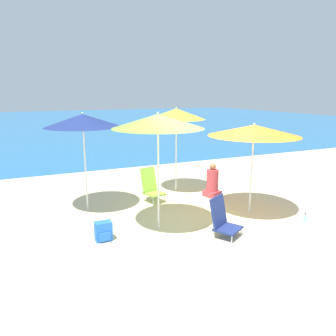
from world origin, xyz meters
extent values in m
plane|color=beige|center=(0.00, 0.00, 0.00)|extent=(60.00, 60.00, 0.00)
cube|color=#23669E|center=(0.00, 26.11, 0.00)|extent=(60.00, 40.00, 0.01)
cylinder|color=white|center=(-2.19, 2.29, 0.98)|extent=(0.04, 0.04, 1.96)
cone|color=navy|center=(-2.19, 2.29, 2.10)|extent=(1.70, 1.70, 0.29)
sphere|color=white|center=(-2.19, 2.29, 2.26)|extent=(0.04, 0.04, 0.04)
cylinder|color=white|center=(0.35, 2.77, 1.00)|extent=(0.04, 0.04, 2.01)
cone|color=yellow|center=(0.35, 2.77, 2.15)|extent=(1.56, 1.56, 0.29)
sphere|color=white|center=(0.35, 2.77, 2.31)|extent=(0.04, 0.04, 0.04)
cylinder|color=white|center=(-1.09, 0.57, 1.02)|extent=(0.04, 0.04, 2.04)
cone|color=#8ECC3D|center=(-1.09, 0.57, 2.18)|extent=(1.77, 1.77, 0.27)
sphere|color=white|center=(-1.09, 0.57, 2.33)|extent=(0.04, 0.04, 0.04)
cylinder|color=white|center=(1.17, 0.54, 0.89)|extent=(0.04, 0.04, 1.78)
cone|color=orange|center=(1.17, 0.54, 1.90)|extent=(2.01, 2.01, 0.24)
sphere|color=white|center=(1.17, 0.54, 2.05)|extent=(0.04, 0.04, 0.04)
cylinder|color=silver|center=(-0.11, -0.61, 0.07)|extent=(0.02, 0.02, 0.15)
cylinder|color=silver|center=(0.26, -0.39, 0.07)|extent=(0.02, 0.02, 0.15)
cylinder|color=silver|center=(-0.30, -0.29, 0.07)|extent=(0.02, 0.02, 0.15)
cylinder|color=silver|center=(0.07, -0.07, 0.07)|extent=(0.02, 0.02, 0.15)
cube|color=navy|center=(-0.02, -0.34, 0.17)|extent=(0.65, 0.62, 0.04)
cube|color=navy|center=(-0.13, -0.15, 0.48)|extent=(0.51, 0.39, 0.58)
cylinder|color=silver|center=(-0.68, 1.89, 0.10)|extent=(0.02, 0.02, 0.21)
cylinder|color=silver|center=(-0.33, 1.97, 0.10)|extent=(0.02, 0.02, 0.21)
cylinder|color=silver|center=(-0.78, 2.28, 0.10)|extent=(0.02, 0.02, 0.21)
cylinder|color=silver|center=(-0.43, 2.37, 0.10)|extent=(0.02, 0.02, 0.21)
cube|color=#8ECC3D|center=(-0.55, 2.13, 0.23)|extent=(0.53, 0.57, 0.04)
cube|color=#8ECC3D|center=(-0.61, 2.36, 0.55)|extent=(0.45, 0.27, 0.60)
cube|color=#BF3F4C|center=(1.02, 1.93, 0.08)|extent=(0.43, 0.47, 0.16)
cylinder|color=#BF3F4C|center=(1.02, 1.93, 0.45)|extent=(0.31, 0.31, 0.58)
sphere|color=#9E704C|center=(1.02, 1.93, 0.82)|extent=(0.17, 0.17, 0.17)
cube|color=blue|center=(-2.24, 0.48, 0.18)|extent=(0.31, 0.19, 0.37)
cube|color=blue|center=(-2.24, 0.37, 0.11)|extent=(0.22, 0.03, 0.17)
cylinder|color=#8CCCEA|center=(1.86, -0.45, 0.08)|extent=(0.08, 0.08, 0.15)
cylinder|color=#8CCCEA|center=(1.86, -0.45, 0.18)|extent=(0.04, 0.04, 0.05)
cylinder|color=black|center=(1.86, -0.45, 0.21)|extent=(0.04, 0.04, 0.02)
cylinder|color=gold|center=(2.37, 5.15, 0.04)|extent=(0.01, 0.01, 0.07)
cylinder|color=gold|center=(2.42, 5.15, 0.04)|extent=(0.01, 0.01, 0.07)
ellipsoid|color=white|center=(2.40, 5.15, 0.14)|extent=(0.26, 0.11, 0.13)
sphere|color=white|center=(2.50, 5.15, 0.19)|extent=(0.07, 0.07, 0.07)
camera|label=1|loc=(-3.46, -5.21, 2.72)|focal=35.00mm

